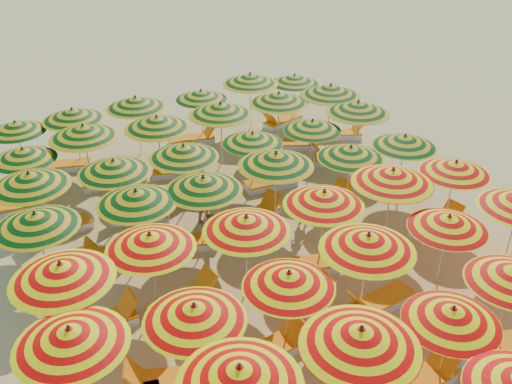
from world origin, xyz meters
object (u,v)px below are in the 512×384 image
umbrella_13 (194,313)px  lounger_16 (437,226)px  umbrella_7 (240,375)px  umbrella_31 (114,166)px  umbrella_29 (405,141)px  lounger_14 (184,301)px  umbrella_12 (70,336)px  lounger_9 (168,382)px  umbrella_33 (253,138)px  umbrella_45 (201,95)px  umbrella_43 (73,114)px  lounger_6 (481,348)px  umbrella_24 (36,220)px  umbrella_20 (246,224)px  umbrella_32 (184,151)px  lounger_17 (119,255)px  umbrella_18 (61,272)px  umbrella_35 (358,107)px  lounger_15 (308,265)px  lounger_25 (338,159)px  lounger_22 (138,216)px  umbrella_22 (393,176)px  lounger_27 (108,182)px  lounger_24 (272,183)px  umbrella_19 (150,241)px  umbrella_40 (279,98)px  lounger_19 (256,216)px  umbrella_42 (16,127)px  beachgoer_a (304,206)px  umbrella_9 (452,315)px  umbrella_23 (455,168)px  umbrella_37 (83,132)px  umbrella_28 (351,152)px  lounger_13 (101,324)px  lounger_26 (17,207)px  lounger_32 (192,139)px  lounger_10 (269,351)px  lounger_33 (282,121)px  lounger_5 (419,384)px  umbrella_41 (331,90)px  lounger_31 (64,166)px  umbrella_27 (276,159)px  umbrella_8 (361,337)px  umbrella_44 (136,102)px  umbrella_25 (136,197)px  umbrella_34 (312,125)px  umbrella_26 (204,183)px  umbrella_16 (448,222)px  umbrella_46 (250,79)px  umbrella_36 (23,154)px  umbrella_14 (289,279)px  umbrella_39 (221,109)px  lounger_30 (340,134)px  lounger_23 (200,196)px  lounger_29 (295,144)px  lounger_21 (60,229)px  lounger_18 (188,242)px  lounger_20 (331,204)px

umbrella_13 → lounger_16: umbrella_13 is taller
umbrella_7 → umbrella_31: 8.33m
umbrella_29 → lounger_14: (-7.94, -1.97, -1.69)m
umbrella_12 → lounger_9: bearing=-5.8°
umbrella_33 → umbrella_45: 4.26m
umbrella_43 → lounger_6: bearing=-65.4°
umbrella_24 → umbrella_20: bearing=-29.0°
umbrella_32 → lounger_17: (-2.57, -1.69, -1.76)m
umbrella_18 → umbrella_35: size_ratio=0.84×
lounger_15 → lounger_25: bearing=66.1°
umbrella_33 → lounger_22: size_ratio=1.17×
umbrella_22 → umbrella_43: umbrella_22 is taller
lounger_27 → lounger_24: bearing=156.1°
umbrella_22 → umbrella_19: bearing=178.4°
umbrella_40 → lounger_19: umbrella_40 is taller
umbrella_42 → beachgoer_a: 9.72m
umbrella_9 → lounger_17: umbrella_9 is taller
lounger_14 → beachgoer_a: (4.32, 1.77, 0.48)m
umbrella_23 → beachgoer_a: 4.34m
umbrella_31 → umbrella_37: umbrella_37 is taller
umbrella_28 → umbrella_45: umbrella_28 is taller
lounger_13 → lounger_26: same height
umbrella_23 → lounger_32: 9.79m
lounger_10 → lounger_33: same height
lounger_5 → lounger_32: 12.89m
umbrella_41 → lounger_31: size_ratio=1.54×
umbrella_27 → umbrella_9: bearing=-88.9°
umbrella_8 → umbrella_13: umbrella_8 is taller
umbrella_42 → umbrella_44: 3.97m
umbrella_25 → umbrella_42: umbrella_25 is taller
umbrella_34 → lounger_27: umbrella_34 is taller
umbrella_41 → lounger_19: (-4.87, -3.74, -1.88)m
umbrella_33 → lounger_26: umbrella_33 is taller
umbrella_26 → umbrella_31: 2.75m
umbrella_9 → umbrella_24: size_ratio=0.92×
umbrella_16 → umbrella_33: (-2.04, 6.35, -0.00)m
umbrella_24 → lounger_27: umbrella_24 is taller
umbrella_46 → lounger_32: bearing=-173.0°
umbrella_36 → lounger_17: 4.52m
umbrella_14 → umbrella_24: size_ratio=0.92×
umbrella_13 → lounger_15: umbrella_13 is taller
umbrella_22 → umbrella_26: 4.95m
umbrella_39 → lounger_30: 5.22m
umbrella_46 → umbrella_31: bearing=-144.6°
lounger_23 → lounger_26: size_ratio=1.03×
umbrella_33 → lounger_32: 4.43m
lounger_29 → lounger_21: bearing=-143.3°
umbrella_25 → lounger_18: (1.26, -0.02, -1.76)m
lounger_6 → lounger_10: 4.55m
lounger_20 → lounger_26: same height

